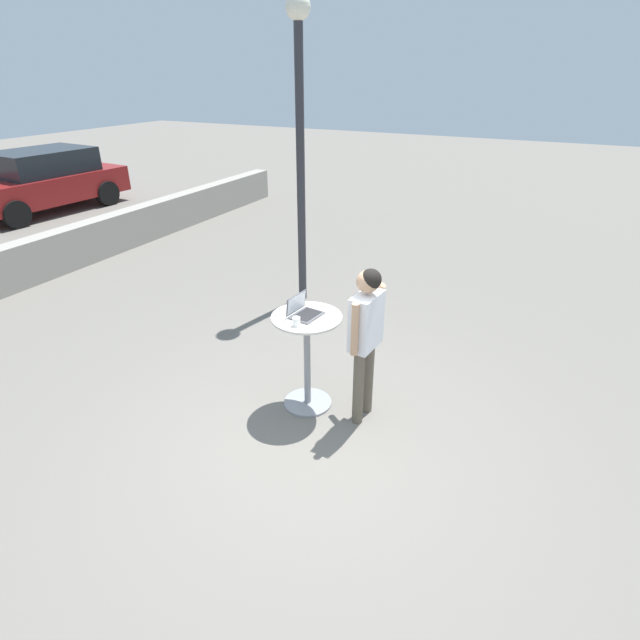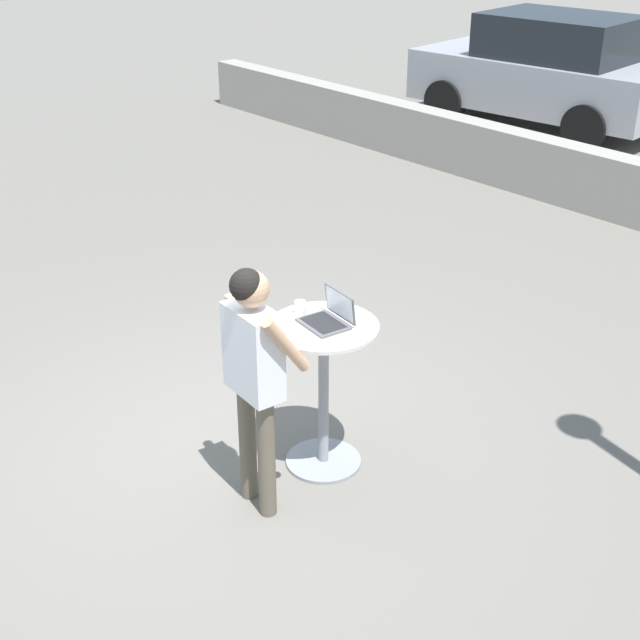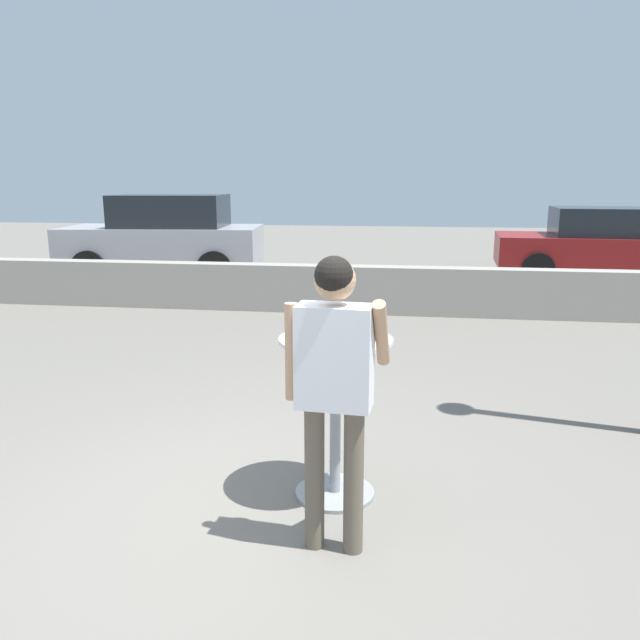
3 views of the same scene
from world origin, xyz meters
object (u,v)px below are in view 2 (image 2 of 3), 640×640
object	(u,v)px
cafe_table	(324,380)
coffee_mug	(300,308)
standing_person	(253,362)
parked_car_further_down	(547,71)
laptop	(329,318)

from	to	relation	value
cafe_table	coffee_mug	world-z (taller)	coffee_mug
cafe_table	standing_person	xyz separation A→B (m)	(0.07, -0.61, 0.39)
cafe_table	parked_car_further_down	distance (m)	9.75
standing_person	parked_car_further_down	xyz separation A→B (m)	(-4.66, 9.20, -0.17)
laptop	standing_person	bearing A→B (deg)	-84.55
laptop	parked_car_further_down	world-z (taller)	parked_car_further_down
standing_person	parked_car_further_down	distance (m)	10.32
cafe_table	laptop	distance (m)	0.45
laptop	parked_car_further_down	distance (m)	9.72
standing_person	cafe_table	bearing A→B (deg)	96.26
cafe_table	standing_person	world-z (taller)	standing_person
laptop	cafe_table	bearing A→B (deg)	-97.52
laptop	parked_car_further_down	bearing A→B (deg)	118.26
coffee_mug	parked_car_further_down	size ratio (longest dim) A/B	0.03
laptop	parked_car_further_down	xyz separation A→B (m)	(-4.60, 8.56, -0.23)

